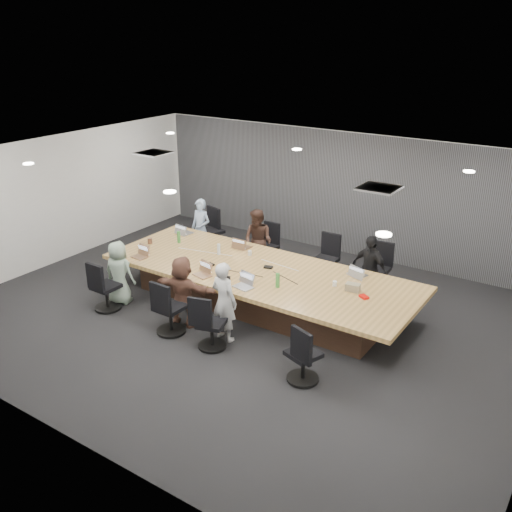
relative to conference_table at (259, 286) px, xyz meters
The scene contains 38 objects.
floor 0.64m from the conference_table, 90.00° to the right, with size 10.00×8.00×0.00m, color black.
ceiling 2.45m from the conference_table, 90.00° to the right, with size 10.00×8.00×0.00m, color white.
wall_back 3.64m from the conference_table, 90.00° to the left, with size 10.00×2.80×0.00m, color silver.
wall_front 4.61m from the conference_table, 90.00° to the right, with size 10.00×2.80×0.00m, color silver.
wall_left 5.12m from the conference_table, behind, with size 8.00×2.80×0.00m, color silver.
curtain 3.56m from the conference_table, 90.00° to the left, with size 9.80×0.04×2.80m, color #505054.
conference_table is the anchor object (origin of this frame).
chair_0 3.00m from the conference_table, 145.49° to the left, with size 0.58×0.58×0.86m, color black, non-canonical shape.
chair_1 1.93m from the conference_table, 118.37° to the left, with size 0.49×0.49×0.73m, color black, non-canonical shape.
chair_2 1.78m from the conference_table, 72.90° to the left, with size 0.53×0.53×0.79m, color black, non-canonical shape.
chair_3 2.35m from the conference_table, 46.38° to the left, with size 0.59×0.59×0.87m, color black, non-canonical shape.
chair_4 2.85m from the conference_table, 143.32° to the right, with size 0.52×0.52×0.77m, color black, non-canonical shape.
chair_5 1.84m from the conference_table, 112.48° to the right, with size 0.54×0.54×0.80m, color black, non-canonical shape.
chair_6 1.71m from the conference_table, 83.39° to the right, with size 0.50×0.50×0.74m, color black, non-canonical shape.
chair_7 2.56m from the conference_table, 41.65° to the right, with size 0.51×0.51×0.76m, color black, non-canonical shape.
person_0 2.83m from the conference_table, 151.36° to the left, with size 0.50×0.33×1.36m, color #A2BBDE.
laptop_0 2.62m from the conference_table, 162.07° to the left, with size 0.33×0.23×0.02m, color #B2B2B7.
person_1 1.66m from the conference_table, 124.21° to the left, with size 0.67×0.52×1.39m, color #35211B.
laptop_1 1.27m from the conference_table, 138.93° to the left, with size 0.32×0.22×0.02m, color #8C6647.
person_3 2.13m from the conference_table, 39.80° to the left, with size 0.78×0.32×1.33m, color black.
laptop_3 1.84m from the conference_table, 26.28° to the left, with size 0.33×0.23×0.02m, color #B2B2B7.
person_4 2.66m from the conference_table, 149.40° to the right, with size 0.61×0.39×1.24m, color #91AA94.
laptop_4 2.44m from the conference_table, 160.68° to the right, with size 0.30×0.20×0.02m, color #8C6647.
person_5 1.54m from the conference_table, 117.52° to the right, with size 1.20×0.38×1.30m, color brown.
laptop_5 1.12m from the conference_table, 131.33° to the right, with size 0.32×0.22×0.02m, color #8C6647.
person_6 1.40m from the conference_table, 81.69° to the right, with size 0.51×0.33×1.40m, color #BBBBBB.
laptop_6 0.89m from the conference_table, 76.16° to the right, with size 0.33×0.23×0.02m, color #B2B2B7.
bottle_green_left 2.25m from the conference_table, behind, with size 0.07×0.07×0.25m, color #398D38.
bottle_green_right 0.95m from the conference_table, 33.62° to the right, with size 0.07×0.07×0.26m, color #398D38.
bottle_clear 1.19m from the conference_table, 169.50° to the left, with size 0.07×0.07×0.22m, color silver.
cup_white_far 0.84m from the conference_table, 137.59° to the left, with size 0.07×0.07×0.09m, color white.
cup_white_near 1.54m from the conference_table, ahead, with size 0.07×0.07×0.09m, color white.
mug_brown 2.68m from the conference_table, behind, with size 0.09×0.09×0.11m, color brown.
mic_left 1.01m from the conference_table, 159.89° to the right, with size 0.14×0.10×0.03m, color black.
mic_right 0.41m from the conference_table, 60.37° to the left, with size 0.16×0.11×0.03m, color black.
stapler 0.82m from the conference_table, 111.00° to the right, with size 0.16×0.04×0.06m, color black.
canvas_bag 1.88m from the conference_table, ahead, with size 0.24×0.15×0.13m, color gray.
snack_packet 2.14m from the conference_table, ahead, with size 0.16×0.11×0.04m, color red.
Camera 1 is at (5.35, -7.62, 4.94)m, focal length 40.00 mm.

